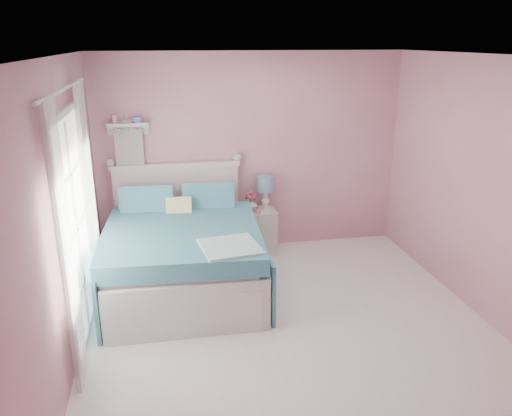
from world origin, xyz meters
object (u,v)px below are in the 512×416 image
object	(u,v)px
bed	(182,254)
teacup	(257,210)
nightstand	(260,231)
vase	(251,204)
table_lamp	(265,186)

from	to	relation	value
bed	teacup	size ratio (longest dim) A/B	23.80
bed	teacup	xyz separation A→B (m)	(1.00, 0.74, 0.22)
nightstand	vase	distance (m)	0.40
vase	teacup	bearing A→B (deg)	-61.15
table_lamp	vase	size ratio (longest dim) A/B	2.57
bed	vase	world-z (taller)	bed
bed	table_lamp	bearing A→B (deg)	42.02
bed	vase	xyz separation A→B (m)	(0.94, 0.84, 0.26)
nightstand	teacup	distance (m)	0.35
vase	bed	bearing A→B (deg)	-138.27
bed	table_lamp	xyz separation A→B (m)	(1.15, 0.91, 0.48)
bed	table_lamp	world-z (taller)	bed
table_lamp	teacup	size ratio (longest dim) A/B	4.79
table_lamp	teacup	distance (m)	0.35
vase	teacup	xyz separation A→B (m)	(0.06, -0.11, -0.05)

